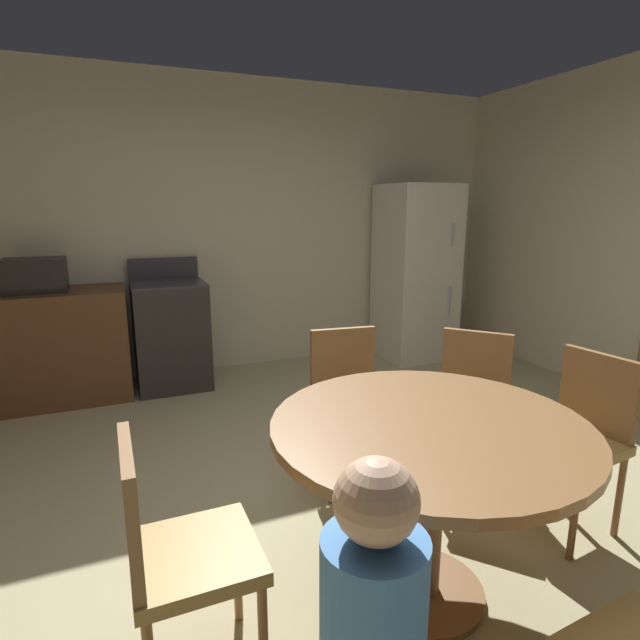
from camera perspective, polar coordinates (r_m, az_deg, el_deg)
ground_plane at (r=2.71m, az=3.80°, el=-22.28°), size 14.00×14.00×0.00m
wall_back at (r=4.92m, az=-10.96°, el=10.23°), size 5.99×0.12×2.70m
kitchen_counter at (r=4.62m, az=-31.92°, el=-3.00°), size 1.77×0.60×0.90m
oven_range at (r=4.57m, az=-16.53°, el=-1.49°), size 0.60×0.60×1.10m
refrigerator at (r=5.26m, az=10.74°, el=5.26°), size 0.68×0.68×1.76m
microwave at (r=4.48m, az=-29.57°, el=4.43°), size 0.44×0.32×0.26m
dining_table at (r=2.05m, az=12.11°, el=-15.19°), size 1.21×1.21×0.76m
chair_north at (r=2.89m, az=3.24°, el=-8.57°), size 0.45×0.45×0.87m
chair_northeast at (r=2.95m, az=16.67°, el=-8.68°), size 0.56×0.56×0.87m
chair_east at (r=2.77m, az=27.31°, el=-11.07°), size 0.45×0.45×0.87m
chair_west at (r=1.81m, az=-16.26°, el=-23.50°), size 0.40×0.40×0.87m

